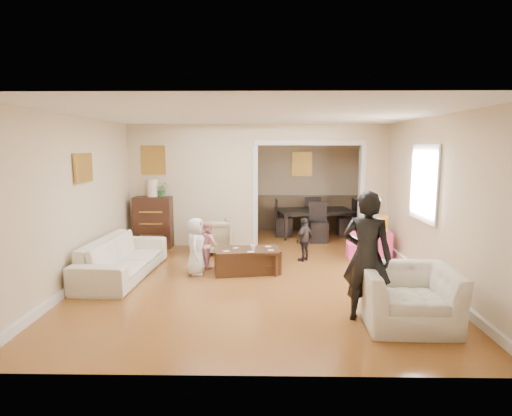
{
  "coord_description": "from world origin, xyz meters",
  "views": [
    {
      "loc": [
        0.12,
        -7.15,
        2.13
      ],
      "look_at": [
        0.0,
        0.2,
        1.05
      ],
      "focal_mm": 29.31,
      "sensor_mm": 36.0,
      "label": 1
    }
  ],
  "objects_px": {
    "adult_person": "(367,257)",
    "dining_table": "(315,223)",
    "sofa": "(123,257)",
    "table_lamp": "(153,188)",
    "dresser": "(154,222)",
    "armchair_back": "(211,236)",
    "child_toddler": "(305,239)",
    "play_table": "(377,244)",
    "child_kneel_b": "(208,244)",
    "child_kneel_a": "(196,247)",
    "coffee_cup": "(253,247)",
    "coffee_table": "(247,261)",
    "armchair_front": "(408,297)",
    "cyan_cup": "(373,230)"
  },
  "relations": [
    {
      "from": "child_toddler",
      "to": "play_table",
      "type": "bearing_deg",
      "value": 142.59
    },
    {
      "from": "sofa",
      "to": "dining_table",
      "type": "distance_m",
      "value": 4.8
    },
    {
      "from": "sofa",
      "to": "cyan_cup",
      "type": "height_order",
      "value": "sofa"
    },
    {
      "from": "child_toddler",
      "to": "table_lamp",
      "type": "bearing_deg",
      "value": -68.71
    },
    {
      "from": "child_kneel_a",
      "to": "table_lamp",
      "type": "bearing_deg",
      "value": 31.79
    },
    {
      "from": "adult_person",
      "to": "dining_table",
      "type": "bearing_deg",
      "value": -64.54
    },
    {
      "from": "sofa",
      "to": "child_toddler",
      "type": "bearing_deg",
      "value": -68.9
    },
    {
      "from": "armchair_back",
      "to": "child_toddler",
      "type": "relative_size",
      "value": 0.92
    },
    {
      "from": "armchair_back",
      "to": "child_toddler",
      "type": "xyz_separation_m",
      "value": [
        1.82,
        -0.58,
        0.07
      ]
    },
    {
      "from": "sofa",
      "to": "dining_table",
      "type": "bearing_deg",
      "value": -44.7
    },
    {
      "from": "dresser",
      "to": "child_kneel_a",
      "type": "distance_m",
      "value": 2.31
    },
    {
      "from": "play_table",
      "to": "child_kneel_b",
      "type": "bearing_deg",
      "value": -166.47
    },
    {
      "from": "armchair_back",
      "to": "table_lamp",
      "type": "distance_m",
      "value": 1.65
    },
    {
      "from": "sofa",
      "to": "table_lamp",
      "type": "relative_size",
      "value": 6.03
    },
    {
      "from": "armchair_back",
      "to": "child_toddler",
      "type": "bearing_deg",
      "value": 149.61
    },
    {
      "from": "armchair_front",
      "to": "dining_table",
      "type": "xyz_separation_m",
      "value": [
        -0.48,
        5.07,
        -0.04
      ]
    },
    {
      "from": "cyan_cup",
      "to": "dining_table",
      "type": "relative_size",
      "value": 0.04
    },
    {
      "from": "coffee_table",
      "to": "child_toddler",
      "type": "bearing_deg",
      "value": 35.54
    },
    {
      "from": "adult_person",
      "to": "child_toddler",
      "type": "distance_m",
      "value": 2.8
    },
    {
      "from": "coffee_cup",
      "to": "adult_person",
      "type": "relative_size",
      "value": 0.06
    },
    {
      "from": "coffee_cup",
      "to": "cyan_cup",
      "type": "distance_m",
      "value": 2.53
    },
    {
      "from": "armchair_back",
      "to": "dresser",
      "type": "height_order",
      "value": "dresser"
    },
    {
      "from": "play_table",
      "to": "dresser",
      "type": "bearing_deg",
      "value": 170.7
    },
    {
      "from": "armchair_back",
      "to": "coffee_table",
      "type": "bearing_deg",
      "value": 107.48
    },
    {
      "from": "armchair_front",
      "to": "play_table",
      "type": "distance_m",
      "value": 3.21
    },
    {
      "from": "cyan_cup",
      "to": "child_kneel_a",
      "type": "height_order",
      "value": "child_kneel_a"
    },
    {
      "from": "dresser",
      "to": "child_kneel_b",
      "type": "xyz_separation_m",
      "value": [
        1.36,
        -1.51,
        -0.13
      ]
    },
    {
      "from": "table_lamp",
      "to": "cyan_cup",
      "type": "xyz_separation_m",
      "value": [
        4.45,
        -0.79,
        -0.72
      ]
    },
    {
      "from": "coffee_cup",
      "to": "cyan_cup",
      "type": "bearing_deg",
      "value": 25.0
    },
    {
      "from": "table_lamp",
      "to": "play_table",
      "type": "distance_m",
      "value": 4.72
    },
    {
      "from": "table_lamp",
      "to": "coffee_cup",
      "type": "bearing_deg",
      "value": -40.78
    },
    {
      "from": "armchair_back",
      "to": "adult_person",
      "type": "relative_size",
      "value": 0.47
    },
    {
      "from": "sofa",
      "to": "table_lamp",
      "type": "bearing_deg",
      "value": 3.54
    },
    {
      "from": "armchair_front",
      "to": "child_kneel_b",
      "type": "bearing_deg",
      "value": 140.27
    },
    {
      "from": "dresser",
      "to": "coffee_cup",
      "type": "distance_m",
      "value": 2.85
    },
    {
      "from": "sofa",
      "to": "dresser",
      "type": "distance_m",
      "value": 2.07
    },
    {
      "from": "sofa",
      "to": "child_kneel_a",
      "type": "bearing_deg",
      "value": -82.15
    },
    {
      "from": "adult_person",
      "to": "coffee_cup",
      "type": "bearing_deg",
      "value": -28.21
    },
    {
      "from": "dresser",
      "to": "dining_table",
      "type": "bearing_deg",
      "value": 17.91
    },
    {
      "from": "dining_table",
      "to": "child_kneel_b",
      "type": "distance_m",
      "value": 3.47
    },
    {
      "from": "armchair_front",
      "to": "adult_person",
      "type": "relative_size",
      "value": 0.67
    },
    {
      "from": "armchair_front",
      "to": "coffee_table",
      "type": "relative_size",
      "value": 0.99
    },
    {
      "from": "cyan_cup",
      "to": "adult_person",
      "type": "relative_size",
      "value": 0.05
    },
    {
      "from": "adult_person",
      "to": "child_kneel_b",
      "type": "xyz_separation_m",
      "value": [
        -2.23,
        2.28,
        -0.39
      ]
    },
    {
      "from": "play_table",
      "to": "adult_person",
      "type": "distance_m",
      "value": 3.25
    },
    {
      "from": "child_kneel_a",
      "to": "child_kneel_b",
      "type": "distance_m",
      "value": 0.48
    },
    {
      "from": "table_lamp",
      "to": "adult_person",
      "type": "relative_size",
      "value": 0.22
    },
    {
      "from": "table_lamp",
      "to": "coffee_cup",
      "type": "height_order",
      "value": "table_lamp"
    },
    {
      "from": "coffee_table",
      "to": "dining_table",
      "type": "xyz_separation_m",
      "value": [
        1.52,
        2.97,
        0.11
      ]
    },
    {
      "from": "coffee_cup",
      "to": "child_kneel_a",
      "type": "xyz_separation_m",
      "value": [
        -0.95,
        -0.1,
        0.03
      ]
    }
  ]
}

